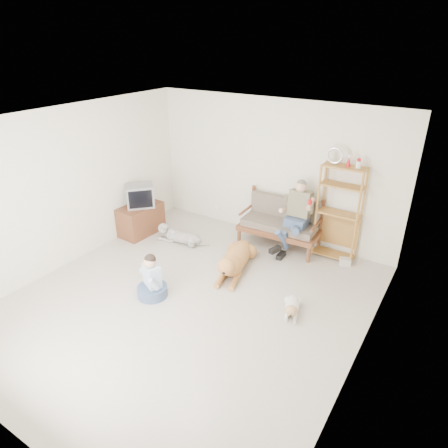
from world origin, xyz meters
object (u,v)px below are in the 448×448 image
Objects in this scene: etagere at (339,212)px; golden_retriever at (235,260)px; loveseat at (281,222)px; tv_stand at (141,219)px.

etagere reaches higher than golden_retriever.
loveseat reaches higher than golden_retriever.
loveseat is 1.33m from golden_retriever.
tv_stand is (-2.62, -1.06, -0.19)m from loveseat.
loveseat is at bearing 25.36° from tv_stand.
etagere is 3.87m from tv_stand.
golden_retriever is (-1.28, -1.39, -0.68)m from etagere.
loveseat is 1.11m from etagere.
loveseat is at bearing -173.65° from etagere.
etagere is (1.02, 0.11, 0.40)m from loveseat.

